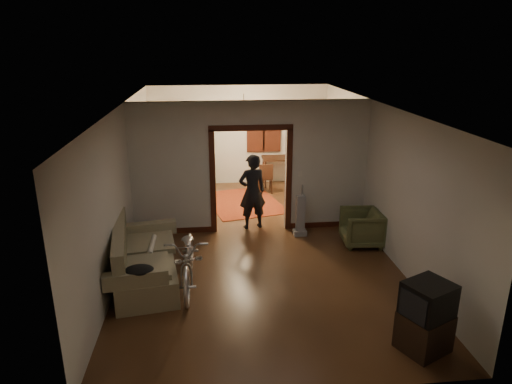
{
  "coord_description": "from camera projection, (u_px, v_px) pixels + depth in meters",
  "views": [
    {
      "loc": [
        -0.87,
        -8.51,
        3.93
      ],
      "look_at": [
        0.0,
        -0.3,
        1.2
      ],
      "focal_mm": 32.0,
      "sensor_mm": 36.0,
      "label": 1
    }
  ],
  "objects": [
    {
      "name": "oriental_rug",
      "position": [
        244.0,
        202.0,
        11.69
      ],
      "size": [
        2.15,
        2.55,
        0.02
      ],
      "primitive_type": "cube",
      "rotation": [
        0.0,
        0.0,
        0.22
      ],
      "color": "maroon",
      "rests_on": "floor"
    },
    {
      "name": "wall_left",
      "position": [
        124.0,
        181.0,
        8.67
      ],
      "size": [
        0.02,
        8.5,
        2.8
      ],
      "primitive_type": "cube",
      "color": "beige",
      "rests_on": "floor"
    },
    {
      "name": "globe",
      "position": [
        196.0,
        118.0,
        12.45
      ],
      "size": [
        0.3,
        0.3,
        0.3
      ],
      "primitive_type": "sphere",
      "color": "#1E5972",
      "rests_on": "locker"
    },
    {
      "name": "locker",
      "position": [
        197.0,
        158.0,
        12.81
      ],
      "size": [
        0.89,
        0.63,
        1.61
      ],
      "primitive_type": "cube",
      "rotation": [
        0.0,
        0.0,
        0.25
      ],
      "color": "#233821",
      "rests_on": "floor"
    },
    {
      "name": "crt_tv",
      "position": [
        428.0,
        301.0,
        5.91
      ],
      "size": [
        0.74,
        0.71,
        0.49
      ],
      "primitive_type": "cube",
      "rotation": [
        0.0,
        0.0,
        0.45
      ],
      "color": "black",
      "rests_on": "tv_stand"
    },
    {
      "name": "wall_back",
      "position": [
        239.0,
        135.0,
        12.93
      ],
      "size": [
        5.0,
        0.02,
        2.8
      ],
      "primitive_type": "cube",
      "color": "beige",
      "rests_on": "floor"
    },
    {
      "name": "light_switch",
      "position": [
        300.0,
        174.0,
        9.71
      ],
      "size": [
        0.08,
        0.01,
        0.12
      ],
      "primitive_type": "cube",
      "color": "silver",
      "rests_on": "partition_wall"
    },
    {
      "name": "door_casing",
      "position": [
        251.0,
        181.0,
        9.72
      ],
      "size": [
        1.74,
        0.2,
        2.32
      ],
      "primitive_type": "cube",
      "color": "#37150C",
      "rests_on": "floor"
    },
    {
      "name": "vacuum",
      "position": [
        300.0,
        215.0,
        9.62
      ],
      "size": [
        0.32,
        0.29,
        0.88
      ],
      "primitive_type": "cube",
      "rotation": [
        0.0,
        0.0,
        -0.3
      ],
      "color": "gray",
      "rests_on": "floor"
    },
    {
      "name": "desk_chair",
      "position": [
        265.0,
        178.0,
        12.39
      ],
      "size": [
        0.42,
        0.42,
        0.82
      ],
      "primitive_type": "cube",
      "rotation": [
        0.0,
        0.0,
        -0.15
      ],
      "color": "black",
      "rests_on": "floor"
    },
    {
      "name": "wall_right",
      "position": [
        378.0,
        174.0,
        9.17
      ],
      "size": [
        0.02,
        8.5,
        2.8
      ],
      "primitive_type": "cube",
      "color": "beige",
      "rests_on": "floor"
    },
    {
      "name": "chandelier",
      "position": [
        244.0,
        110.0,
        10.98
      ],
      "size": [
        0.24,
        0.24,
        0.24
      ],
      "primitive_type": "sphere",
      "color": "#FFE0A5",
      "rests_on": "ceiling"
    },
    {
      "name": "desk",
      "position": [
        281.0,
        171.0,
        13.01
      ],
      "size": [
        1.19,
        0.8,
        0.81
      ],
      "primitive_type": "cube",
      "rotation": [
        0.0,
        0.0,
        0.18
      ],
      "color": "black",
      "rests_on": "floor"
    },
    {
      "name": "tv_stand",
      "position": [
        424.0,
        332.0,
        6.05
      ],
      "size": [
        0.76,
        0.73,
        0.53
      ],
      "primitive_type": "cube",
      "rotation": [
        0.0,
        0.0,
        0.45
      ],
      "color": "black",
      "rests_on": "floor"
    },
    {
      "name": "jacket",
      "position": [
        139.0,
        270.0,
        6.82
      ],
      "size": [
        0.44,
        0.33,
        0.13
      ],
      "primitive_type": "ellipsoid",
      "color": "black",
      "rests_on": "sofa"
    },
    {
      "name": "person",
      "position": [
        252.0,
        192.0,
        9.88
      ],
      "size": [
        0.68,
        0.53,
        1.67
      ],
      "primitive_type": "imported",
      "rotation": [
        0.0,
        0.0,
        3.38
      ],
      "color": "black",
      "rests_on": "floor"
    },
    {
      "name": "sofa",
      "position": [
        144.0,
        255.0,
        7.74
      ],
      "size": [
        1.28,
        2.26,
        0.98
      ],
      "primitive_type": "cube",
      "rotation": [
        0.0,
        0.0,
        0.15
      ],
      "color": "#716C4B",
      "rests_on": "floor"
    },
    {
      "name": "far_window",
      "position": [
        264.0,
        130.0,
        12.91
      ],
      "size": [
        0.98,
        0.06,
        1.28
      ],
      "primitive_type": "cube",
      "color": "black",
      "rests_on": "wall_back"
    },
    {
      "name": "floor",
      "position": [
        254.0,
        243.0,
        9.36
      ],
      "size": [
        5.0,
        8.5,
        0.01
      ],
      "primitive_type": "cube",
      "color": "#372011",
      "rests_on": "ground"
    },
    {
      "name": "ceiling",
      "position": [
        254.0,
        105.0,
        8.48
      ],
      "size": [
        5.0,
        8.5,
        0.01
      ],
      "primitive_type": "cube",
      "color": "white",
      "rests_on": "floor"
    },
    {
      "name": "bicycle",
      "position": [
        189.0,
        258.0,
        7.58
      ],
      "size": [
        0.69,
        1.93,
        1.01
      ],
      "primitive_type": "imported",
      "rotation": [
        0.0,
        0.0,
        -0.01
      ],
      "color": "silver",
      "rests_on": "floor"
    },
    {
      "name": "armchair",
      "position": [
        362.0,
        228.0,
        9.19
      ],
      "size": [
        0.85,
        0.83,
        0.73
      ],
      "primitive_type": "imported",
      "rotation": [
        0.0,
        0.0,
        -1.64
      ],
      "color": "#505630",
      "rests_on": "floor"
    },
    {
      "name": "partition_wall",
      "position": [
        251.0,
        168.0,
        9.63
      ],
      "size": [
        5.0,
        0.14,
        2.8
      ],
      "primitive_type": "cube",
      "color": "beige",
      "rests_on": "floor"
    },
    {
      "name": "rolled_paper",
      "position": [
        152.0,
        245.0,
        8.02
      ],
      "size": [
        0.09,
        0.73,
        0.09
      ],
      "primitive_type": "cylinder",
      "rotation": [
        1.57,
        0.0,
        0.0
      ],
      "color": "beige",
      "rests_on": "sofa"
    }
  ]
}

